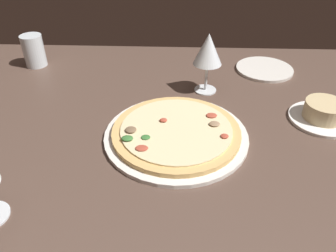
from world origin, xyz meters
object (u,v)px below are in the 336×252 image
wine_glass_far (208,50)px  water_glass (34,52)px  side_plate (264,69)px  ramekin_on_saucer (323,113)px  pizza_main (176,133)px

wine_glass_far → water_glass: size_ratio=1.68×
water_glass → side_plate: bearing=-0.7°
ramekin_on_saucer → pizza_main: bearing=-166.6°
ramekin_on_saucer → wine_glass_far: size_ratio=0.96×
ramekin_on_saucer → side_plate: 29.68cm
ramekin_on_saucer → side_plate: ramekin_on_saucer is taller
pizza_main → wine_glass_far: (8.05, 22.85, 11.23)cm
ramekin_on_saucer → water_glass: 89.23cm
pizza_main → ramekin_on_saucer: size_ratio=2.06×
pizza_main → water_glass: (-47.35, 37.91, 3.34)cm
ramekin_on_saucer → side_plate: size_ratio=0.91×
ramekin_on_saucer → wine_glass_far: (-28.91, 14.07, 10.34)cm
ramekin_on_saucer → wine_glass_far: bearing=154.1°
pizza_main → ramekin_on_saucer: 38.00cm
wine_glass_far → side_plate: (19.88, 14.16, -11.98)cm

